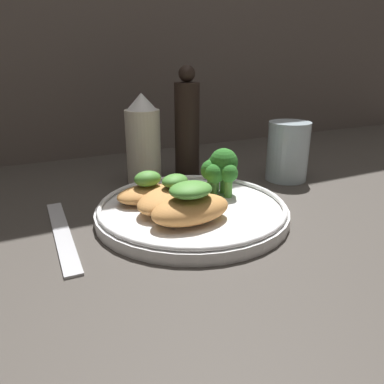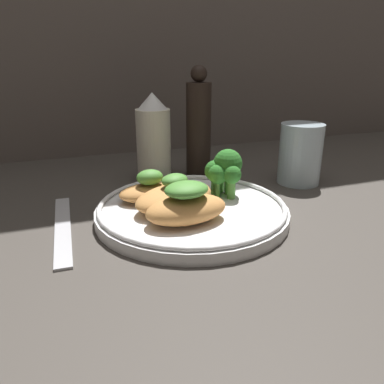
{
  "view_description": "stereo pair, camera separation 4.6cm",
  "coord_description": "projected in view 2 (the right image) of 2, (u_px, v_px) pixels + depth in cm",
  "views": [
    {
      "loc": [
        -19.22,
        -39.01,
        19.27
      ],
      "look_at": [
        0.0,
        0.0,
        3.4
      ],
      "focal_mm": 35.0,
      "sensor_mm": 36.0,
      "label": 1
    },
    {
      "loc": [
        -14.97,
        -40.83,
        19.27
      ],
      "look_at": [
        0.0,
        0.0,
        3.4
      ],
      "focal_mm": 35.0,
      "sensor_mm": 36.0,
      "label": 2
    }
  ],
  "objects": [
    {
      "name": "broccoli_bunch",
      "position": [
        224.0,
        169.0,
        0.5
      ],
      "size": [
        4.97,
        5.57,
        6.27
      ],
      "color": "#4C8E38",
      "rests_on": "plate"
    },
    {
      "name": "fork",
      "position": [
        63.0,
        226.0,
        0.44
      ],
      "size": [
        2.42,
        19.45,
        0.6
      ],
      "color": "#B2B2B7",
      "rests_on": "ground_plane"
    },
    {
      "name": "plate",
      "position": [
        192.0,
        210.0,
        0.47
      ],
      "size": [
        24.09,
        24.09,
        2.0
      ],
      "color": "white",
      "rests_on": "ground_plane"
    },
    {
      "name": "sauce_bottle",
      "position": [
        154.0,
        140.0,
        0.59
      ],
      "size": [
        5.43,
        5.43,
        14.06
      ],
      "color": "silver",
      "rests_on": "ground_plane"
    },
    {
      "name": "pepper_grinder",
      "position": [
        199.0,
        127.0,
        0.61
      ],
      "size": [
        4.07,
        4.07,
        17.98
      ],
      "color": "black",
      "rests_on": "ground_plane"
    },
    {
      "name": "grilled_meat_middle",
      "position": [
        175.0,
        196.0,
        0.46
      ],
      "size": [
        12.8,
        10.31,
        4.39
      ],
      "color": "#BC7F42",
      "rests_on": "plate"
    },
    {
      "name": "grilled_meat_front",
      "position": [
        187.0,
        206.0,
        0.42
      ],
      "size": [
        10.06,
        6.34,
        4.78
      ],
      "color": "#BC7F42",
      "rests_on": "plate"
    },
    {
      "name": "grilled_meat_back",
      "position": [
        150.0,
        190.0,
        0.49
      ],
      "size": [
        8.35,
        5.23,
        4.16
      ],
      "color": "#BC7F42",
      "rests_on": "plate"
    },
    {
      "name": "ground_plane",
      "position": [
        192.0,
        221.0,
        0.48
      ],
      "size": [
        180.0,
        180.0,
        1.0
      ],
      "primitive_type": "cube",
      "color": "#3D3833"
    },
    {
      "name": "drinking_glass",
      "position": [
        300.0,
        154.0,
        0.59
      ],
      "size": [
        6.65,
        6.65,
        9.49
      ],
      "color": "silver",
      "rests_on": "ground_plane"
    }
  ]
}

